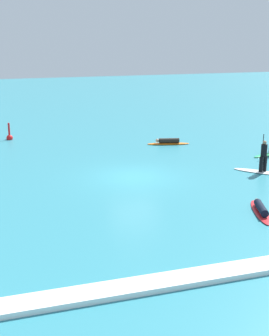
# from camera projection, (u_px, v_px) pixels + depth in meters

# --- Properties ---
(ground_plane) EXTENTS (120.00, 120.00, 0.00)m
(ground_plane) POSITION_uv_depth(u_px,v_px,m) (135.00, 177.00, 25.24)
(ground_plane) COLOR teal
(ground_plane) RESTS_ON ground
(surfer_on_red_board) EXTENTS (1.50, 2.94, 0.41)m
(surfer_on_red_board) POSITION_uv_depth(u_px,v_px,m) (261.00, 209.00, 20.18)
(surfer_on_red_board) COLOR red
(surfer_on_red_board) RESTS_ON ground_plane
(surfer_on_orange_board) EXTENTS (2.98, 1.26, 0.43)m
(surfer_on_orange_board) POSITION_uv_depth(u_px,v_px,m) (168.00, 142.00, 32.62)
(surfer_on_orange_board) COLOR orange
(surfer_on_orange_board) RESTS_ON ground_plane
(surfer_on_white_board) EXTENTS (2.71, 2.74, 2.11)m
(surfer_on_white_board) POSITION_uv_depth(u_px,v_px,m) (263.00, 164.00, 25.90)
(surfer_on_white_board) COLOR white
(surfer_on_white_board) RESTS_ON ground_plane
(marker_buoy) EXTENTS (0.46, 0.46, 1.32)m
(marker_buoy) POSITION_uv_depth(u_px,v_px,m) (10.00, 137.00, 34.08)
(marker_buoy) COLOR red
(marker_buoy) RESTS_ON ground_plane
(wave_crest) EXTENTS (15.73, 0.90, 0.18)m
(wave_crest) POSITION_uv_depth(u_px,v_px,m) (238.00, 270.00, 15.15)
(wave_crest) COLOR white
(wave_crest) RESTS_ON ground_plane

